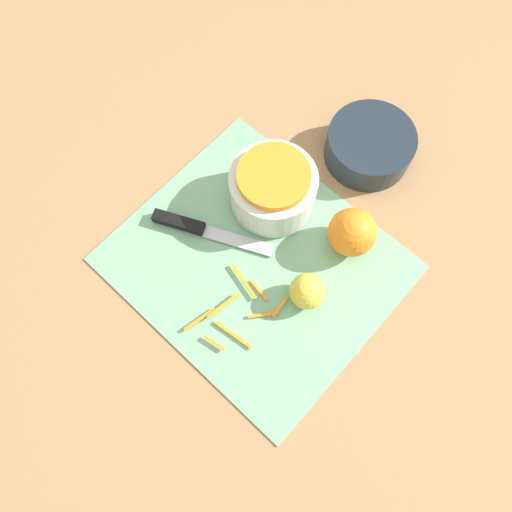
% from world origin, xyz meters
% --- Properties ---
extents(ground_plane, '(4.00, 4.00, 0.00)m').
position_xyz_m(ground_plane, '(0.00, 0.00, 0.00)').
color(ground_plane, '#9E754C').
extents(cutting_board, '(0.44, 0.38, 0.01)m').
position_xyz_m(cutting_board, '(0.00, 0.00, 0.00)').
color(cutting_board, '#75AD84').
rests_on(cutting_board, ground_plane).
extents(bowl_speckled, '(0.15, 0.15, 0.09)m').
position_xyz_m(bowl_speckled, '(-0.06, 0.10, 0.05)').
color(bowl_speckled, silver).
rests_on(bowl_speckled, cutting_board).
extents(bowl_dark, '(0.15, 0.15, 0.06)m').
position_xyz_m(bowl_dark, '(0.01, 0.29, 0.03)').
color(bowl_dark, '#1E2833').
rests_on(bowl_dark, ground_plane).
extents(knife, '(0.20, 0.11, 0.02)m').
position_xyz_m(knife, '(-0.12, -0.03, 0.01)').
color(knife, black).
rests_on(knife, cutting_board).
extents(orange_left, '(0.08, 0.08, 0.08)m').
position_xyz_m(orange_left, '(0.09, 0.13, 0.05)').
color(orange_left, orange).
rests_on(orange_left, cutting_board).
extents(lemon, '(0.06, 0.06, 0.06)m').
position_xyz_m(lemon, '(0.10, 0.01, 0.03)').
color(lemon, gold).
rests_on(lemon, cutting_board).
extents(peel_pile, '(0.12, 0.15, 0.01)m').
position_xyz_m(peel_pile, '(0.03, -0.08, 0.01)').
color(peel_pile, orange).
rests_on(peel_pile, cutting_board).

